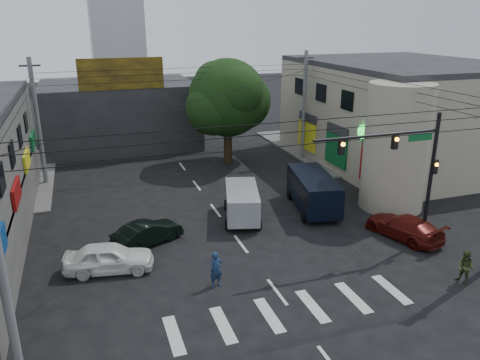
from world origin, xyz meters
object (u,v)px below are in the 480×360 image
navy_van (313,192)px  traffic_officer (216,270)px  utility_pole_far_left (38,123)px  dark_sedan (147,233)px  silver_minivan (242,204)px  pedestrian_olive (465,268)px  street_tree (228,98)px  utility_pole_far_right (304,106)px  white_compact (109,258)px  maroon_sedan (404,227)px  traffic_gantry (406,161)px

navy_van → traffic_officer: 10.86m
utility_pole_far_left → traffic_officer: bearing=-65.4°
dark_sedan → silver_minivan: (5.96, 1.53, 0.33)m
utility_pole_far_left → silver_minivan: utility_pole_far_left is taller
dark_sedan → pedestrian_olive: size_ratio=2.56×
navy_van → pedestrian_olive: size_ratio=3.74×
street_tree → dark_sedan: street_tree is taller
utility_pole_far_left → pedestrian_olive: 28.63m
street_tree → utility_pole_far_right: size_ratio=0.95×
street_tree → utility_pole_far_right: 6.63m
white_compact → maroon_sedan: white_compact is taller
street_tree → white_compact: size_ratio=1.95×
utility_pole_far_left → navy_van: size_ratio=1.53×
dark_sedan → navy_van: 10.89m
traffic_gantry → white_compact: traffic_gantry is taller
utility_pole_far_left → utility_pole_far_right: (21.00, 0.00, 0.00)m
traffic_gantry → traffic_officer: traffic_gantry is taller
maroon_sedan → navy_van: 6.12m
traffic_gantry → utility_pole_far_right: (2.68, 17.00, -0.23)m
utility_pole_far_left → white_compact: (3.54, -14.63, -3.88)m
street_tree → utility_pole_far_right: bearing=-8.7°
traffic_gantry → pedestrian_olive: 5.78m
maroon_sedan → pedestrian_olive: pedestrian_olive is taller
utility_pole_far_left → silver_minivan: size_ratio=1.89×
utility_pole_far_right → white_compact: (-17.46, -14.63, -3.88)m
utility_pole_far_left → dark_sedan: size_ratio=2.23×
utility_pole_far_right → silver_minivan: 14.71m
utility_pole_far_right → traffic_officer: size_ratio=5.45×
white_compact → navy_van: (12.96, 3.86, 0.41)m
traffic_gantry → utility_pole_far_right: utility_pole_far_right is taller
dark_sedan → silver_minivan: size_ratio=0.85×
street_tree → traffic_gantry: 18.42m
street_tree → white_compact: 19.67m
silver_minivan → pedestrian_olive: silver_minivan is taller
utility_pole_far_right → dark_sedan: 20.02m
silver_minivan → dark_sedan: bearing=120.4°
street_tree → traffic_officer: size_ratio=5.15×
dark_sedan → maroon_sedan: maroon_sedan is taller
traffic_officer → dark_sedan: bearing=107.0°
traffic_officer → utility_pole_far_right: bearing=46.9°
street_tree → silver_minivan: street_tree is taller
utility_pole_far_left → street_tree: bearing=3.9°
utility_pole_far_left → maroon_sedan: utility_pole_far_left is taller
dark_sedan → silver_minivan: bearing=-100.4°
traffic_gantry → utility_pole_far_left: (-18.32, 17.00, -0.23)m
maroon_sedan → traffic_officer: traffic_officer is taller
utility_pole_far_left → white_compact: bearing=-76.4°
dark_sedan → pedestrian_olive: 15.91m
utility_pole_far_right → dark_sedan: utility_pole_far_right is taller
utility_pole_far_right → pedestrian_olive: utility_pole_far_right is taller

